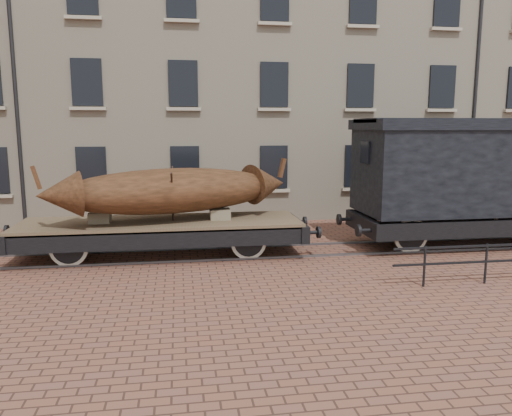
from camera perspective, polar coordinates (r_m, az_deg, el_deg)
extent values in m
plane|color=brown|center=(15.30, 1.80, -5.07)|extent=(90.00, 90.00, 0.00)
cube|color=beige|center=(25.42, 4.50, 16.53)|extent=(40.00, 10.00, 14.00)
cube|color=black|center=(19.86, -18.28, 4.23)|extent=(1.10, 0.12, 1.70)
cube|color=tan|center=(19.90, -18.17, 1.49)|extent=(1.30, 0.18, 0.12)
cube|color=black|center=(19.59, -8.10, 4.54)|extent=(1.10, 0.12, 1.70)
cube|color=tan|center=(19.63, -8.03, 1.76)|extent=(1.30, 0.18, 0.12)
cube|color=black|center=(19.94, 2.04, 4.71)|extent=(1.10, 0.12, 1.70)
cube|color=tan|center=(19.98, 2.06, 1.98)|extent=(1.30, 0.18, 0.12)
cube|color=black|center=(20.88, 11.55, 4.74)|extent=(1.10, 0.12, 1.70)
cube|color=tan|center=(20.92, 11.52, 2.13)|extent=(1.30, 0.18, 0.12)
cube|color=black|center=(22.34, 20.03, 4.65)|extent=(1.10, 0.12, 1.70)
cube|color=tan|center=(22.37, 19.97, 2.22)|extent=(1.30, 0.18, 0.12)
cube|color=tan|center=(24.25, 27.25, 2.25)|extent=(1.30, 0.18, 0.12)
cube|color=black|center=(19.85, -18.76, 13.46)|extent=(1.10, 0.12, 1.70)
cube|color=tan|center=(19.74, -18.64, 10.73)|extent=(1.30, 0.18, 0.12)
cube|color=black|center=(19.59, -8.32, 13.91)|extent=(1.10, 0.12, 1.70)
cube|color=tan|center=(19.47, -8.25, 11.14)|extent=(1.30, 0.18, 0.12)
cube|color=black|center=(19.94, 2.09, 13.92)|extent=(1.10, 0.12, 1.70)
cube|color=tan|center=(19.83, 2.11, 11.19)|extent=(1.30, 0.18, 0.12)
cube|color=black|center=(20.88, 11.84, 13.52)|extent=(1.10, 0.12, 1.70)
cube|color=tan|center=(20.77, 11.81, 10.92)|extent=(1.30, 0.18, 0.12)
cube|color=black|center=(22.34, 20.50, 12.86)|extent=(1.10, 0.12, 1.70)
cube|color=tan|center=(22.24, 20.43, 10.42)|extent=(1.30, 0.18, 0.12)
cube|color=tan|center=(20.10, -19.15, 19.87)|extent=(1.30, 0.18, 0.12)
cube|color=tan|center=(19.84, -8.48, 20.41)|extent=(1.30, 0.18, 0.12)
cube|color=tan|center=(20.19, 2.17, 20.31)|extent=(1.30, 0.18, 0.12)
cube|color=black|center=(21.36, 12.15, 22.11)|extent=(1.10, 0.12, 1.70)
cube|color=tan|center=(21.12, 12.12, 19.63)|extent=(1.30, 0.18, 0.12)
cube|color=black|center=(22.79, 20.99, 20.89)|extent=(1.10, 0.12, 1.70)
cube|color=tan|center=(22.56, 20.92, 18.56)|extent=(1.30, 0.18, 0.12)
cylinder|color=black|center=(20.59, -26.20, 17.34)|extent=(0.14, 0.14, 14.00)
cylinder|color=black|center=(23.25, 24.11, 16.45)|extent=(0.14, 0.14, 14.00)
cube|color=#59595E|center=(14.61, 2.32, -5.65)|extent=(30.00, 0.08, 0.06)
cube|color=#59595E|center=(15.98, 1.32, -4.34)|extent=(30.00, 0.08, 0.06)
cylinder|color=black|center=(12.64, 18.69, -6.34)|extent=(0.06, 0.06, 1.00)
cylinder|color=black|center=(13.44, 24.79, -5.79)|extent=(0.06, 0.06, 1.00)
cube|color=brown|center=(14.84, -10.78, -1.68)|extent=(8.08, 2.37, 0.13)
cube|color=black|center=(13.81, -10.89, -3.60)|extent=(8.08, 0.17, 0.49)
cube|color=black|center=(15.96, -10.62, -1.84)|extent=(8.08, 0.17, 0.49)
cube|color=black|center=(15.57, -25.80, -2.91)|extent=(0.24, 2.48, 0.49)
cylinder|color=black|center=(16.41, -26.00, -2.33)|extent=(0.38, 0.11, 0.11)
cylinder|color=black|center=(16.47, -26.61, -2.34)|extent=(0.09, 0.34, 0.34)
cube|color=black|center=(15.28, 4.59, -2.21)|extent=(0.24, 2.48, 0.49)
cylinder|color=black|center=(14.59, 6.48, -2.80)|extent=(0.38, 0.11, 0.11)
cylinder|color=black|center=(14.64, 7.17, -2.77)|extent=(0.09, 0.34, 0.34)
cylinder|color=black|center=(16.12, 4.97, -1.61)|extent=(0.38, 0.11, 0.11)
cylinder|color=black|center=(16.17, 5.60, -1.59)|extent=(0.09, 0.34, 0.34)
cylinder|color=black|center=(15.23, -20.10, -3.71)|extent=(0.11, 2.05, 0.11)
cylinder|color=beige|center=(14.54, -20.64, -4.34)|extent=(1.03, 0.08, 1.03)
cylinder|color=black|center=(14.54, -20.64, -4.34)|extent=(0.85, 0.11, 0.85)
cube|color=black|center=(14.36, -20.80, -3.46)|extent=(0.97, 0.09, 0.11)
cylinder|color=beige|center=(15.92, -19.60, -3.13)|extent=(1.03, 0.08, 1.03)
cylinder|color=black|center=(15.92, -19.60, -3.13)|extent=(0.85, 0.11, 0.85)
cube|color=black|center=(15.99, -19.57, -2.13)|extent=(0.97, 0.09, 0.11)
cylinder|color=black|center=(15.05, -1.23, -3.29)|extent=(0.11, 2.05, 0.11)
cylinder|color=beige|center=(14.36, -0.85, -3.91)|extent=(1.03, 0.08, 1.03)
cylinder|color=black|center=(14.36, -0.85, -3.91)|extent=(0.85, 0.11, 0.85)
cube|color=black|center=(14.17, -0.78, -3.01)|extent=(0.97, 0.09, 0.11)
cylinder|color=beige|center=(15.75, -1.58, -2.72)|extent=(1.03, 0.08, 1.03)
cylinder|color=black|center=(15.75, -1.58, -2.72)|extent=(0.85, 0.11, 0.85)
cube|color=black|center=(15.82, -1.64, -1.71)|extent=(0.97, 0.09, 0.11)
cube|color=black|center=(14.92, -10.73, -3.26)|extent=(4.31, 0.06, 0.06)
cube|color=gray|center=(14.96, -17.42, -1.01)|extent=(0.59, 0.54, 0.30)
cube|color=gray|center=(14.83, -4.13, -0.69)|extent=(0.59, 0.54, 0.30)
ellipsoid|color=brown|center=(14.68, -9.53, 1.96)|extent=(6.83, 3.76, 1.30)
cone|color=brown|center=(14.18, -21.67, 1.40)|extent=(1.42, 1.50, 1.24)
cube|color=brown|center=(14.11, -23.83, 3.20)|extent=(0.29, 0.20, 0.63)
cone|color=brown|center=(15.77, 1.36, 2.79)|extent=(1.42, 1.50, 1.24)
cube|color=brown|center=(15.95, 3.00, 4.60)|extent=(0.29, 0.20, 0.63)
cylinder|color=#2F221C|center=(14.17, -9.54, 1.17)|extent=(0.06, 1.11, 1.53)
cylinder|color=#2F221C|center=(15.22, -9.50, 1.73)|extent=(0.06, 1.11, 1.53)
cube|color=black|center=(16.37, 24.82, -2.18)|extent=(6.71, 0.18, 0.50)
cube|color=black|center=(18.43, 20.62, -0.70)|extent=(6.71, 0.18, 0.50)
cube|color=black|center=(15.91, 12.20, -1.83)|extent=(0.25, 2.69, 0.50)
cylinder|color=black|center=(14.91, 11.62, -2.55)|extent=(0.09, 0.36, 0.36)
cylinder|color=black|center=(16.57, 9.47, -1.30)|extent=(0.09, 0.36, 0.36)
cylinder|color=black|center=(16.43, 16.19, -2.51)|extent=(0.11, 2.13, 0.11)
cylinder|color=beige|center=(15.80, 17.28, -3.03)|extent=(1.07, 0.08, 1.07)
cylinder|color=black|center=(15.80, 17.28, -3.03)|extent=(0.88, 0.11, 0.88)
cylinder|color=beige|center=(17.08, 15.17, -2.03)|extent=(1.07, 0.08, 1.07)
cylinder|color=black|center=(17.08, 15.17, -2.03)|extent=(0.88, 0.11, 0.88)
cylinder|color=beige|center=(19.19, 26.87, -1.49)|extent=(1.07, 0.08, 1.07)
cylinder|color=black|center=(19.19, 26.87, -1.49)|extent=(0.88, 0.11, 0.88)
cube|color=black|center=(17.18, 22.93, 3.93)|extent=(6.71, 2.69, 2.57)
cube|color=black|center=(17.12, 23.24, 8.74)|extent=(6.92, 2.85, 0.31)
cube|color=black|center=(17.12, 23.27, 9.15)|extent=(6.92, 1.90, 0.13)
cube|color=black|center=(15.63, 12.41, 6.25)|extent=(0.09, 0.67, 0.67)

